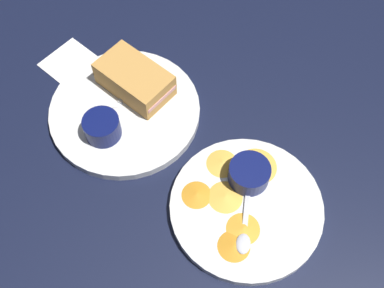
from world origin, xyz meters
The scene contains 10 objects.
ground_plane centered at (0.00, 0.00, -1.50)cm, with size 110.00×110.00×3.00cm, color black.
plate_sandwich_main centered at (-7.51, -3.99, 0.80)cm, with size 26.45×26.45×1.60cm, color silver.
sandwich_half_near centered at (-10.30, 0.18, 4.00)cm, with size 14.66×10.85×4.80cm.
ramekin_dark_sauce centered at (-5.02, -9.40, 3.68)cm, with size 6.14×6.14×3.87cm.
spoon_by_dark_ramekin centered at (-8.04, -5.25, 1.96)cm, with size 7.01×8.84×0.80cm.
plate_chips_companion centered at (18.96, 2.80, 0.80)cm, with size 24.07×24.07×1.60cm, color silver.
ramekin_light_gravy centered at (15.35, 5.81, 3.43)cm, with size 6.59×6.59×3.39cm.
spoon_by_gravy_ramekin centered at (22.70, -0.59, 1.96)cm, with size 8.31×7.72×0.80cm.
plantain_chip_scatter centered at (16.31, 2.11, 1.90)cm, with size 18.93×18.98×0.60cm.
paper_napkin_folded centered at (-22.26, -6.73, 0.20)cm, with size 11.00×9.00×0.40cm, color white.
Camera 1 is at (37.55, -19.91, 69.68)cm, focal length 43.91 mm.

